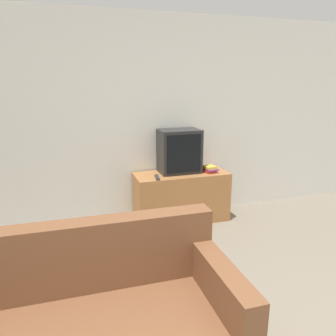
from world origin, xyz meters
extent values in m
cube|color=silver|center=(0.00, 3.03, 1.30)|extent=(9.00, 0.06, 2.60)
cube|color=#9E6638|center=(0.62, 2.74, 0.32)|extent=(1.20, 0.48, 0.64)
cube|color=black|center=(0.61, 2.81, 0.92)|extent=(0.52, 0.34, 0.55)
cube|color=black|center=(0.61, 2.63, 0.92)|extent=(0.44, 0.01, 0.47)
cube|color=brown|center=(-0.82, 0.91, 0.69)|extent=(1.94, 0.19, 0.48)
cube|color=brown|center=(0.08, 0.54, 0.36)|extent=(0.15, 0.87, 0.72)
cube|color=#B72D28|center=(0.99, 2.69, 0.66)|extent=(0.15, 0.18, 0.03)
cube|color=#7A3884|center=(1.00, 2.68, 0.68)|extent=(0.16, 0.20, 0.02)
cube|color=gold|center=(0.99, 2.68, 0.71)|extent=(0.14, 0.15, 0.03)
cube|color=#2D2D2D|center=(0.26, 2.61, 0.65)|extent=(0.07, 0.20, 0.02)
camera|label=1|loc=(-0.76, -1.07, 1.79)|focal=35.00mm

